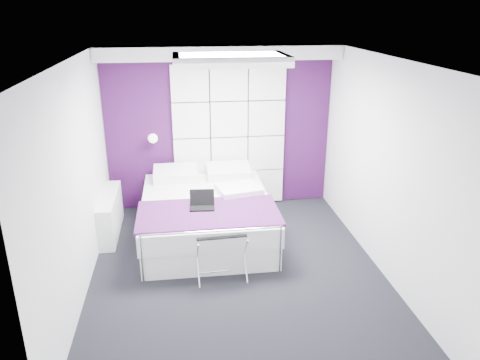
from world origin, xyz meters
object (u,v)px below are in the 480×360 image
object	(u,v)px
radiator	(110,214)
luggage_rack	(221,255)
bed	(206,215)
laptop	(202,203)
wall_lamp	(153,138)
nightstand	(181,180)

from	to	relation	value
radiator	luggage_rack	world-z (taller)	radiator
radiator	luggage_rack	distance (m)	2.02
bed	laptop	bearing A→B (deg)	-100.65
wall_lamp	laptop	bearing A→B (deg)	-65.01
wall_lamp	radiator	xyz separation A→B (m)	(-0.64, -0.76, -0.92)
nightstand	luggage_rack	bearing A→B (deg)	-77.97
nightstand	laptop	size ratio (longest dim) A/B	1.31
radiator	bed	distance (m)	1.40
bed	nightstand	size ratio (longest dim) A/B	5.23
luggage_rack	wall_lamp	bearing A→B (deg)	108.65
wall_lamp	luggage_rack	distance (m)	2.47
wall_lamp	luggage_rack	bearing A→B (deg)	-68.46
wall_lamp	bed	distance (m)	1.54
nightstand	luggage_rack	size ratio (longest dim) A/B	0.71
bed	laptop	distance (m)	0.54
nightstand	bed	bearing A→B (deg)	-70.95
bed	radiator	bearing A→B (deg)	169.07
bed	laptop	size ratio (longest dim) A/B	6.87
wall_lamp	laptop	size ratio (longest dim) A/B	0.46
laptop	luggage_rack	bearing A→B (deg)	-71.65
laptop	radiator	bearing A→B (deg)	157.36
radiator	bed	bearing A→B (deg)	-10.93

